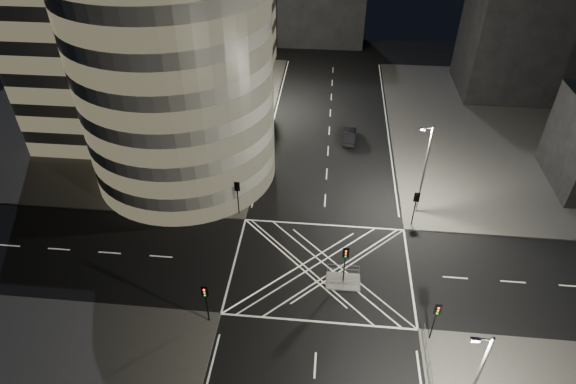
# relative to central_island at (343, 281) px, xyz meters

# --- Properties ---
(ground) EXTENTS (120.00, 120.00, 0.00)m
(ground) POSITION_rel_central_island_xyz_m (-2.00, 1.50, -0.07)
(ground) COLOR black
(ground) RESTS_ON ground
(sidewalk_far_left) EXTENTS (42.00, 42.00, 0.15)m
(sidewalk_far_left) POSITION_rel_central_island_xyz_m (-31.00, 28.50, 0.00)
(sidewalk_far_left) COLOR #4A4845
(sidewalk_far_left) RESTS_ON ground
(sidewalk_far_right) EXTENTS (42.00, 42.00, 0.15)m
(sidewalk_far_right) POSITION_rel_central_island_xyz_m (27.00, 28.50, 0.00)
(sidewalk_far_right) COLOR #4A4845
(sidewalk_far_right) RESTS_ON ground
(central_island) EXTENTS (3.00, 2.00, 0.15)m
(central_island) POSITION_rel_central_island_xyz_m (0.00, 0.00, 0.00)
(central_island) COLOR slate
(central_island) RESTS_ON ground
(office_tower_curved) EXTENTS (30.00, 29.00, 27.20)m
(office_tower_curved) POSITION_rel_central_island_xyz_m (-22.74, 20.24, 12.58)
(office_tower_curved) COLOR gray
(office_tower_curved) RESTS_ON sidewalk_far_left
(office_block_rear) EXTENTS (24.00, 16.00, 22.00)m
(office_block_rear) POSITION_rel_central_island_xyz_m (-24.00, 43.50, 11.07)
(office_block_rear) COLOR gray
(office_block_rear) RESTS_ON sidewalk_far_left
(building_right_far) EXTENTS (14.00, 12.00, 15.00)m
(building_right_far) POSITION_rel_central_island_xyz_m (24.00, 41.50, 7.58)
(building_right_far) COLOR black
(building_right_far) RESTS_ON sidewalk_far_right
(tree_a) EXTENTS (4.46, 4.46, 6.97)m
(tree_a) POSITION_rel_central_island_xyz_m (-12.50, 10.50, 4.48)
(tree_a) COLOR black
(tree_a) RESTS_ON sidewalk_far_left
(tree_b) EXTENTS (4.11, 4.11, 6.57)m
(tree_b) POSITION_rel_central_island_xyz_m (-12.50, 16.50, 4.27)
(tree_b) COLOR black
(tree_b) RESTS_ON sidewalk_far_left
(tree_c) EXTENTS (4.41, 4.41, 6.91)m
(tree_c) POSITION_rel_central_island_xyz_m (-12.50, 22.50, 4.44)
(tree_c) COLOR black
(tree_c) RESTS_ON sidewalk_far_left
(tree_d) EXTENTS (5.73, 5.73, 8.34)m
(tree_d) POSITION_rel_central_island_xyz_m (-12.50, 28.50, 5.12)
(tree_d) COLOR black
(tree_d) RESTS_ON sidewalk_far_left
(tree_e) EXTENTS (3.76, 3.76, 6.11)m
(tree_e) POSITION_rel_central_island_xyz_m (-12.50, 34.50, 4.01)
(tree_e) COLOR black
(tree_e) RESTS_ON sidewalk_far_left
(traffic_signal_fl) EXTENTS (0.55, 0.22, 4.00)m
(traffic_signal_fl) POSITION_rel_central_island_xyz_m (-10.80, 8.30, 2.84)
(traffic_signal_fl) COLOR black
(traffic_signal_fl) RESTS_ON sidewalk_far_left
(traffic_signal_nl) EXTENTS (0.55, 0.22, 4.00)m
(traffic_signal_nl) POSITION_rel_central_island_xyz_m (-10.80, -5.30, 2.84)
(traffic_signal_nl) COLOR black
(traffic_signal_nl) RESTS_ON sidewalk_near_left
(traffic_signal_fr) EXTENTS (0.55, 0.22, 4.00)m
(traffic_signal_fr) POSITION_rel_central_island_xyz_m (6.80, 8.30, 2.84)
(traffic_signal_fr) COLOR black
(traffic_signal_fr) RESTS_ON sidewalk_far_right
(traffic_signal_nr) EXTENTS (0.55, 0.22, 4.00)m
(traffic_signal_nr) POSITION_rel_central_island_xyz_m (6.80, -5.30, 2.84)
(traffic_signal_nr) COLOR black
(traffic_signal_nr) RESTS_ON sidewalk_near_right
(traffic_signal_island) EXTENTS (0.55, 0.22, 4.00)m
(traffic_signal_island) POSITION_rel_central_island_xyz_m (0.00, 0.00, 2.84)
(traffic_signal_island) COLOR black
(traffic_signal_island) RESTS_ON central_island
(street_lamp_left_near) EXTENTS (1.25, 0.25, 10.00)m
(street_lamp_left_near) POSITION_rel_central_island_xyz_m (-11.44, 13.50, 5.47)
(street_lamp_left_near) COLOR slate
(street_lamp_left_near) RESTS_ON sidewalk_far_left
(street_lamp_left_far) EXTENTS (1.25, 0.25, 10.00)m
(street_lamp_left_far) POSITION_rel_central_island_xyz_m (-11.44, 31.50, 5.47)
(street_lamp_left_far) COLOR slate
(street_lamp_left_far) RESTS_ON sidewalk_far_left
(street_lamp_right_far) EXTENTS (1.25, 0.25, 10.00)m
(street_lamp_right_far) POSITION_rel_central_island_xyz_m (7.44, 10.50, 5.47)
(street_lamp_right_far) COLOR slate
(street_lamp_right_far) RESTS_ON sidewalk_far_right
(railing_island_south) EXTENTS (2.80, 0.06, 1.10)m
(railing_island_south) POSITION_rel_central_island_xyz_m (0.00, -0.90, 0.62)
(railing_island_south) COLOR slate
(railing_island_south) RESTS_ON central_island
(railing_island_north) EXTENTS (2.80, 0.06, 1.10)m
(railing_island_north) POSITION_rel_central_island_xyz_m (0.00, 0.90, 0.62)
(railing_island_north) COLOR slate
(railing_island_north) RESTS_ON central_island
(sedan) EXTENTS (1.82, 4.48, 1.44)m
(sedan) POSITION_rel_central_island_xyz_m (0.58, 24.17, 0.65)
(sedan) COLOR black
(sedan) RESTS_ON ground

